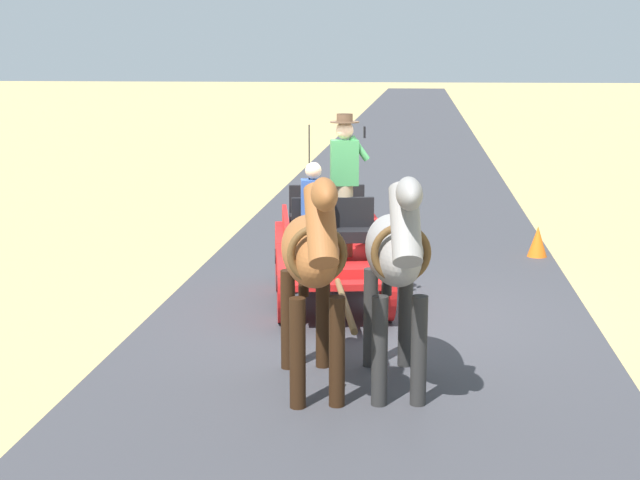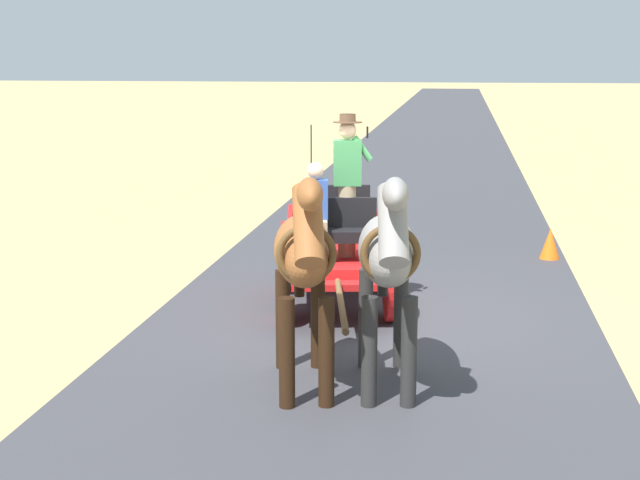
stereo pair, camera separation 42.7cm
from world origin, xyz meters
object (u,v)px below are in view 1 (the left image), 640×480
at_px(horse_drawn_carriage, 331,244).
at_px(horse_near_side, 396,256).
at_px(horse_off_side, 312,258).
at_px(traffic_cone, 538,242).

bearing_deg(horse_drawn_carriage, horse_near_side, 107.31).
distance_m(horse_near_side, horse_off_side, 0.80).
bearing_deg(traffic_cone, horse_near_side, 71.13).
height_order(horse_near_side, traffic_cone, horse_near_side).
height_order(horse_drawn_carriage, traffic_cone, horse_drawn_carriage).
distance_m(horse_off_side, traffic_cone, 7.07).
distance_m(horse_drawn_carriage, traffic_cone, 4.51).
height_order(horse_drawn_carriage, horse_near_side, horse_drawn_carriage).
bearing_deg(horse_off_side, horse_near_side, -170.16).
relative_size(horse_off_side, traffic_cone, 4.42).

